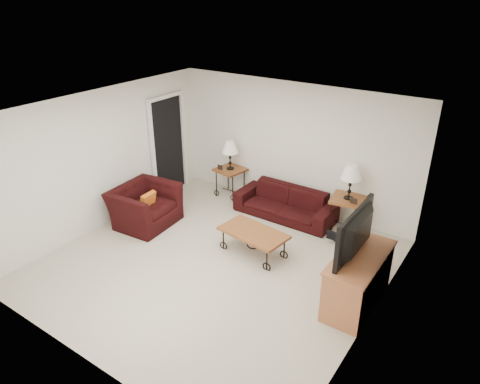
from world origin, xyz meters
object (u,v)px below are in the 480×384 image
at_px(lamp_right, 350,182).
at_px(television, 363,234).
at_px(tv_stand, 358,280).
at_px(side_table_left, 230,182).
at_px(side_table_right, 347,214).
at_px(sofa, 285,203).
at_px(lamp_left, 230,155).
at_px(backpack, 336,231).
at_px(coffee_table, 253,242).
at_px(armchair, 145,206).

height_order(lamp_right, television, television).
relative_size(lamp_right, tv_stand, 0.49).
distance_m(side_table_left, side_table_right, 2.59).
xyz_separation_m(side_table_left, television, (3.48, -1.86, 0.82)).
xyz_separation_m(sofa, lamp_left, (-1.42, 0.18, 0.62)).
bearing_deg(backpack, lamp_right, 109.23).
distance_m(side_table_right, lamp_right, 0.64).
bearing_deg(television, tv_stand, 90.00).
height_order(coffee_table, backpack, backpack).
bearing_deg(armchair, side_table_left, -22.19).
bearing_deg(lamp_left, side_table_left, 0.00).
bearing_deg(lamp_left, tv_stand, -28.01).
bearing_deg(lamp_right, armchair, -149.30).
bearing_deg(side_table_left, lamp_left, 0.00).
distance_m(tv_stand, backpack, 1.63).
distance_m(side_table_left, backpack, 2.66).
bearing_deg(sofa, lamp_left, 172.80).
bearing_deg(sofa, side_table_left, 172.80).
height_order(lamp_left, television, television).
xyz_separation_m(side_table_right, tv_stand, (0.91, -1.86, 0.07)).
bearing_deg(television, backpack, -147.45).
height_order(sofa, side_table_left, side_table_left).
xyz_separation_m(side_table_right, lamp_left, (-2.59, 0.00, 0.59)).
height_order(tv_stand, backpack, tv_stand).
height_order(tv_stand, television, television).
distance_m(lamp_right, backpack, 0.89).
xyz_separation_m(armchair, television, (4.08, 0.03, 0.75)).
xyz_separation_m(lamp_left, tv_stand, (3.50, -1.86, -0.51)).
bearing_deg(television, coffee_table, -97.57).
height_order(sofa, tv_stand, tv_stand).
distance_m(lamp_right, coffee_table, 2.03).
xyz_separation_m(lamp_left, armchair, (-0.60, -1.90, -0.54)).
xyz_separation_m(side_table_right, coffee_table, (-0.97, -1.62, -0.11)).
relative_size(sofa, lamp_left, 3.21).
xyz_separation_m(lamp_right, tv_stand, (0.91, -1.86, -0.57)).
height_order(side_table_left, side_table_right, side_table_right).
relative_size(lamp_left, backpack, 1.38).
distance_m(side_table_right, armchair, 3.72).
distance_m(sofa, side_table_left, 1.44).
height_order(side_table_right, coffee_table, side_table_right).
bearing_deg(coffee_table, side_table_right, 58.94).
distance_m(side_table_left, coffee_table, 2.29).
xyz_separation_m(sofa, side_table_left, (-1.42, 0.18, 0.02)).
height_order(lamp_right, backpack, lamp_right).
bearing_deg(lamp_left, backpack, -10.87).
bearing_deg(tv_stand, side_table_left, 151.99).
height_order(armchair, television, television).
relative_size(sofa, armchair, 1.72).
xyz_separation_m(armchair, backpack, (3.22, 1.39, -0.15)).
relative_size(sofa, lamp_right, 3.04).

